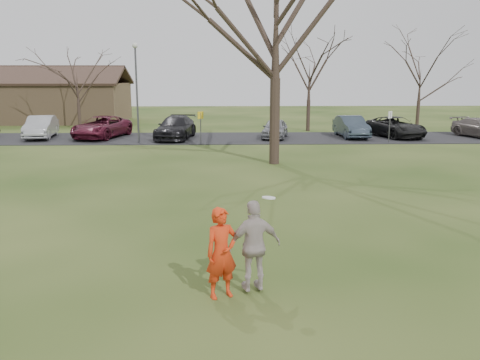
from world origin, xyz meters
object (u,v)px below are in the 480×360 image
Objects in this scene: car_4 at (275,128)px; car_5 at (351,127)px; catching_play at (254,245)px; car_3 at (176,128)px; car_6 at (395,127)px; car_2 at (102,127)px; lamp_post at (136,81)px; car_1 at (41,127)px; building at (15,101)px; big_tree at (276,18)px; player_defender at (222,253)px.

car_4 is 5.38m from car_5.
car_4 is at bearing 83.63° from catching_play.
car_3 reaches higher than car_6.
lamp_post reaches higher than car_2.
lamp_post reaches higher than car_5.
car_2 is 20.47m from car_6.
car_5 is at bearing 10.20° from car_3.
car_6 is 0.81× the size of lamp_post.
catching_play reaches higher than car_1.
catching_play is (9.20, -25.38, 0.23)m from car_2.
car_1 is 0.86× the size of car_2.
building reaches higher than car_4.
car_5 is at bearing 58.12° from big_tree.
catching_play is 0.10× the size of building.
catching_play is at bearing -73.32° from car_3.
lamp_post is at bearing -47.91° from building.
catching_play is (-2.78, -24.92, 0.32)m from car_4.
car_2 is 2.69× the size of catching_play.
car_3 is (9.32, -0.67, -0.00)m from car_1.
car_6 is 33.99m from building.
car_4 is 0.27× the size of big_tree.
car_1 is at bearing -176.67° from car_3.
car_6 is at bearing 9.66° from car_3.
car_1 is 2.31× the size of catching_play.
car_1 reaches higher than car_6.
car_5 is 31.12m from building.
big_tree reaches higher than lamp_post.
car_4 is 9.82m from lamp_post.
player_defender is at bearing -76.39° from lamp_post.
car_6 is (8.50, 0.37, 0.05)m from car_4.
car_1 is 21.49m from car_5.
player_defender is at bearing -99.21° from big_tree.
building reaches higher than car_3.
car_3 is 0.25× the size of building.
car_4 is 0.86× the size of car_5.
big_tree is at bearing -51.24° from car_3.
player_defender is at bearing -85.61° from car_4.
car_4 is at bearing 56.99° from player_defender.
big_tree is at bearing 55.59° from player_defender.
big_tree reaches higher than car_5.
player_defender is 23.65m from lamp_post.
building is 1.47× the size of big_tree.
big_tree is at bearing -28.70° from car_2.
lamp_post reaches higher than car_6.
lamp_post is (7.16, -2.76, 3.17)m from car_1.
car_6 is 27.69m from catching_play.
car_5 reaches higher than car_6.
car_2 is 1.20× the size of car_5.
car_6 is at bearing 39.69° from player_defender.
car_1 reaches higher than car_4.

